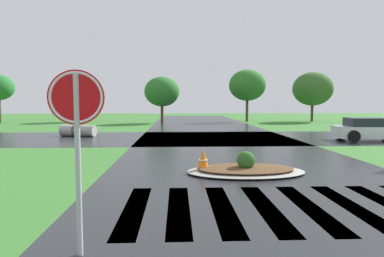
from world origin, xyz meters
name	(u,v)px	position (x,y,z in m)	size (l,w,h in m)	color
asphalt_roadway	(241,162)	(0.00, 10.00, 0.00)	(9.03, 80.00, 0.01)	#232628
asphalt_cross_road	(215,138)	(0.00, 18.32, 0.00)	(90.00, 8.13, 0.01)	#232628
crosswalk_stripes	(287,207)	(0.00, 4.75, 0.00)	(6.75, 3.38, 0.01)	white
stop_sign	(77,119)	(-3.66, 2.68, 1.95)	(0.75, 0.16, 2.63)	#B2B5BA
median_island	(246,169)	(-0.19, 8.15, 0.13)	(3.60, 2.15, 0.68)	#9E9B93
car_silver_hatch	(370,130)	(8.47, 16.54, 0.60)	(4.06, 2.33, 1.27)	silver
drainage_pipe_stack	(78,131)	(-8.46, 19.55, 0.36)	(2.33, 1.23, 0.71)	#9E9B93
traffic_cone	(203,161)	(-1.48, 8.33, 0.35)	(0.45, 0.45, 0.71)	orange
background_treeline	(267,89)	(7.09, 33.51, 3.45)	(46.04, 7.09, 5.56)	#4C3823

